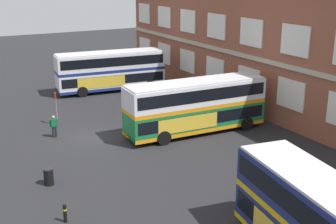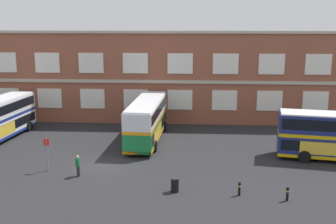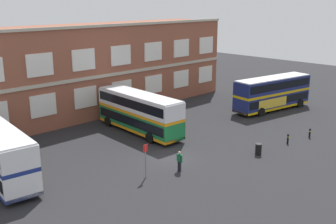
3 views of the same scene
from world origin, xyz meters
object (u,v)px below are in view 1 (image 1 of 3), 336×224
Objects in this scene: double_decker_near at (111,70)px; station_litter_bin at (49,176)px; safety_bollard_west at (65,213)px; waiting_passenger at (54,125)px; bus_stand_flag at (56,105)px; double_decker_middle at (196,106)px.

station_litter_bin is at bearing -31.85° from double_decker_near.
safety_bollard_west is at bearing -4.58° from station_litter_bin.
bus_stand_flag is (-2.72, 0.97, 0.70)m from waiting_passenger.
double_decker_near is at bearing -176.56° from double_decker_middle.
double_decker_middle is 4.12× the size of bus_stand_flag.
double_decker_middle is at bearing 66.68° from waiting_passenger.
station_litter_bin is 4.45m from safety_bollard_west.
bus_stand_flag is 10.86m from station_litter_bin.
double_decker_near reaches higher than bus_stand_flag.
double_decker_near is 4.15× the size of bus_stand_flag.
bus_stand_flag is (7.93, -7.93, -0.51)m from double_decker_near.
safety_bollard_west is at bearing -12.97° from waiting_passenger.
station_litter_bin is at bearing -74.79° from double_decker_middle.
waiting_passenger is 1.79× the size of safety_bollard_west.
safety_bollard_west is at bearing -58.30° from double_decker_middle.
double_decker_near is 21.47m from station_litter_bin.
station_litter_bin is 1.08× the size of safety_bollard_west.
waiting_passenger is 7.92m from station_litter_bin.
double_decker_near is 11.22m from bus_stand_flag.
double_decker_near reaches higher than waiting_passenger.
double_decker_near reaches higher than safety_bollard_west.
waiting_passenger reaches higher than station_litter_bin.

